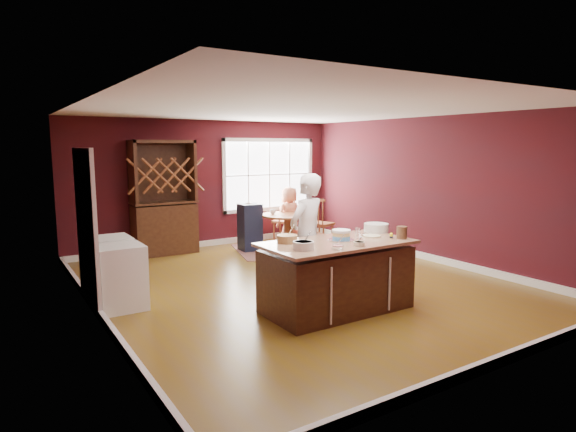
# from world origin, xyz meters

# --- Properties ---
(room_shell) EXTENTS (7.00, 7.00, 7.00)m
(room_shell) POSITION_xyz_m (0.00, 0.00, 1.35)
(room_shell) COLOR brown
(room_shell) RESTS_ON ground
(window) EXTENTS (2.36, 0.10, 1.66)m
(window) POSITION_xyz_m (1.50, 3.47, 1.50)
(window) COLOR white
(window) RESTS_ON room_shell
(doorway) EXTENTS (0.08, 1.26, 2.13)m
(doorway) POSITION_xyz_m (-2.97, 0.60, 1.02)
(doorway) COLOR white
(doorway) RESTS_ON room_shell
(kitchen_island) EXTENTS (1.98, 1.04, 0.92)m
(kitchen_island) POSITION_xyz_m (-0.25, -1.29, 0.44)
(kitchen_island) COLOR black
(kitchen_island) RESTS_ON ground
(dining_table) EXTENTS (1.13, 1.13, 0.75)m
(dining_table) POSITION_xyz_m (1.23, 2.22, 0.53)
(dining_table) COLOR #95512B
(dining_table) RESTS_ON ground
(baker) EXTENTS (0.75, 0.62, 1.77)m
(baker) POSITION_xyz_m (-0.26, -0.60, 0.89)
(baker) COLOR silver
(baker) RESTS_ON ground
(layer_cake) EXTENTS (0.34, 0.34, 0.14)m
(layer_cake) POSITION_xyz_m (-0.15, -1.25, 0.99)
(layer_cake) COLOR white
(layer_cake) RESTS_ON kitchen_island
(bowl_blue) EXTENTS (0.26, 0.26, 0.10)m
(bowl_blue) POSITION_xyz_m (-0.89, -1.46, 0.97)
(bowl_blue) COLOR white
(bowl_blue) RESTS_ON kitchen_island
(bowl_yellow) EXTENTS (0.26, 0.26, 0.10)m
(bowl_yellow) POSITION_xyz_m (-0.83, -1.00, 0.97)
(bowl_yellow) COLOR olive
(bowl_yellow) RESTS_ON kitchen_island
(bowl_pink) EXTENTS (0.15, 0.15, 0.05)m
(bowl_pink) POSITION_xyz_m (-0.56, -1.69, 0.95)
(bowl_pink) COLOR white
(bowl_pink) RESTS_ON kitchen_island
(bowl_olive) EXTENTS (0.14, 0.14, 0.05)m
(bowl_olive) POSITION_xyz_m (-0.20, -1.66, 0.95)
(bowl_olive) COLOR beige
(bowl_olive) RESTS_ON kitchen_island
(drinking_glass) EXTENTS (0.07, 0.07, 0.15)m
(drinking_glass) POSITION_xyz_m (0.10, -1.29, 0.99)
(drinking_glass) COLOR silver
(drinking_glass) RESTS_ON kitchen_island
(dinner_plate) EXTENTS (0.25, 0.25, 0.02)m
(dinner_plate) POSITION_xyz_m (0.37, -1.26, 0.93)
(dinner_plate) COLOR #F1E9C3
(dinner_plate) RESTS_ON kitchen_island
(white_tub) EXTENTS (0.35, 0.35, 0.12)m
(white_tub) POSITION_xyz_m (0.68, -1.02, 0.98)
(white_tub) COLOR white
(white_tub) RESTS_ON kitchen_island
(stoneware_crock) EXTENTS (0.14, 0.14, 0.17)m
(stoneware_crock) POSITION_xyz_m (0.60, -1.60, 1.00)
(stoneware_crock) COLOR brown
(stoneware_crock) RESTS_ON kitchen_island
(toy_figurine) EXTENTS (0.04, 0.04, 0.07)m
(toy_figurine) POSITION_xyz_m (0.50, -1.50, 0.96)
(toy_figurine) COLOR #FFF616
(toy_figurine) RESTS_ON kitchen_island
(rug) EXTENTS (2.48, 2.13, 0.01)m
(rug) POSITION_xyz_m (1.23, 2.22, 0.01)
(rug) COLOR brown
(rug) RESTS_ON ground
(chair_east) EXTENTS (0.55, 0.56, 1.06)m
(chair_east) POSITION_xyz_m (2.06, 2.18, 0.53)
(chair_east) COLOR brown
(chair_east) RESTS_ON ground
(chair_south) EXTENTS (0.41, 0.39, 0.98)m
(chair_south) POSITION_xyz_m (1.25, 1.39, 0.49)
(chair_south) COLOR brown
(chair_south) RESTS_ON ground
(chair_north) EXTENTS (0.61, 0.60, 1.06)m
(chair_north) POSITION_xyz_m (1.58, 2.95, 0.53)
(chair_north) COLOR brown
(chair_north) RESTS_ON ground
(seated_woman) EXTENTS (0.69, 0.51, 1.28)m
(seated_woman) POSITION_xyz_m (1.53, 2.65, 0.64)
(seated_woman) COLOR #E98B66
(seated_woman) RESTS_ON ground
(high_chair) EXTENTS (0.44, 0.44, 1.02)m
(high_chair) POSITION_xyz_m (0.52, 2.58, 0.51)
(high_chair) COLOR black
(high_chair) RESTS_ON ground
(toddler) EXTENTS (0.18, 0.14, 0.26)m
(toddler) POSITION_xyz_m (0.48, 2.57, 0.81)
(toddler) COLOR #8CA5BF
(toddler) RESTS_ON high_chair
(table_plate) EXTENTS (0.22, 0.22, 0.02)m
(table_plate) POSITION_xyz_m (1.51, 2.13, 0.76)
(table_plate) COLOR beige
(table_plate) RESTS_ON dining_table
(table_cup) EXTENTS (0.14, 0.14, 0.10)m
(table_cup) POSITION_xyz_m (0.97, 2.42, 0.80)
(table_cup) COLOR white
(table_cup) RESTS_ON dining_table
(hutch) EXTENTS (1.24, 0.52, 2.27)m
(hutch) POSITION_xyz_m (-1.07, 3.22, 1.14)
(hutch) COLOR #432412
(hutch) RESTS_ON ground
(washer) EXTENTS (0.59, 0.57, 0.86)m
(washer) POSITION_xyz_m (-2.64, 0.28, 0.43)
(washer) COLOR white
(washer) RESTS_ON ground
(dryer) EXTENTS (0.60, 0.58, 0.87)m
(dryer) POSITION_xyz_m (-2.64, 0.92, 0.43)
(dryer) COLOR white
(dryer) RESTS_ON ground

